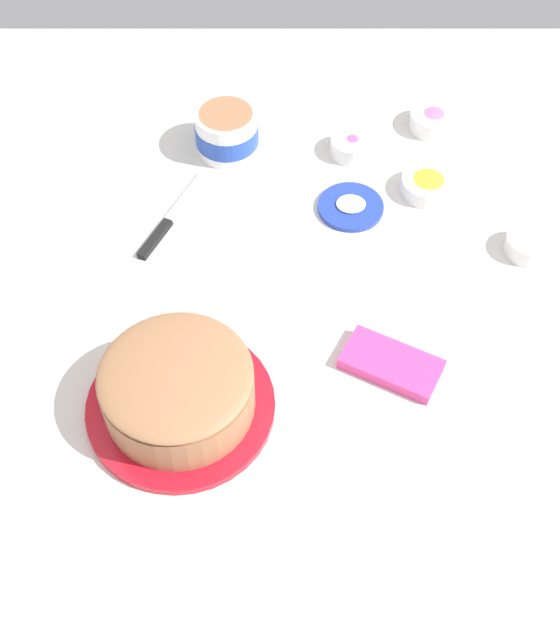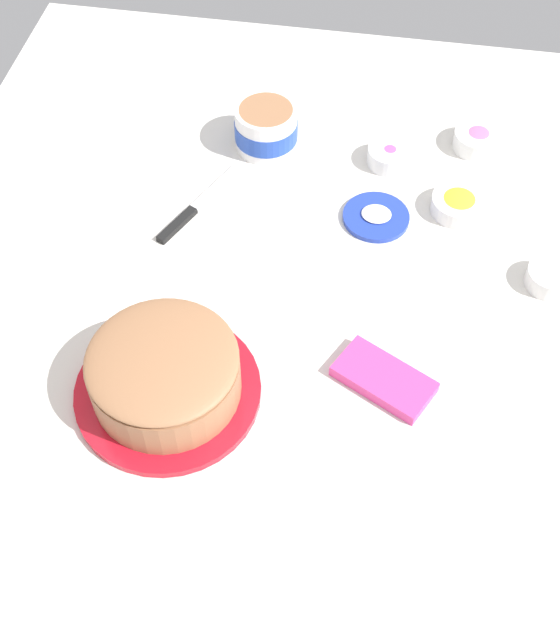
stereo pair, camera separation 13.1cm
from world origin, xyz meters
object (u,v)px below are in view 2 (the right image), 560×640
spreading_knife (194,209)px  sprinkle_bowl_pink (477,139)px  sprinkle_bowl_rainbow (389,155)px  frosting_tub (266,127)px  sprinkle_bowl_orange (550,277)px  candy_box_lower (384,379)px  frosted_cake (165,376)px  frosting_tub_lid (376,217)px  sprinkle_bowl_yellow (458,204)px

spreading_knife → sprinkle_bowl_pink: sprinkle_bowl_pink is taller
sprinkle_bowl_rainbow → sprinkle_bowl_pink: bearing=24.2°
frosting_tub → sprinkle_bowl_pink: frosting_tub is taller
sprinkle_bowl_orange → candy_box_lower: sprinkle_bowl_orange is taller
frosted_cake → frosting_tub: (0.05, 0.59, -0.01)m
frosted_cake → frosting_tub_lid: size_ratio=2.38×
sprinkle_bowl_pink → candy_box_lower: 0.59m
spreading_knife → sprinkle_bowl_orange: sprinkle_bowl_orange is taller
frosted_cake → sprinkle_bowl_yellow: frosted_cake is taller
frosted_cake → sprinkle_bowl_pink: frosted_cake is taller
frosting_tub_lid → candy_box_lower: bearing=-82.6°
frosted_cake → sprinkle_bowl_pink: 0.80m
sprinkle_bowl_orange → frosting_tub_lid: bearing=161.2°
frosting_tub_lid → sprinkle_bowl_pink: 0.29m
frosting_tub → spreading_knife: size_ratio=0.55×
frosting_tub → sprinkle_bowl_rainbow: bearing=-2.5°
frosting_tub_lid → sprinkle_bowl_yellow: size_ratio=1.23×
candy_box_lower → frosting_tub: bearing=145.8°
frosted_cake → sprinkle_bowl_orange: bearing=28.7°
frosting_tub → spreading_knife: bearing=-116.4°
sprinkle_bowl_rainbow → candy_box_lower: size_ratio=0.55×
frosted_cake → candy_box_lower: 0.34m
spreading_knife → frosting_tub: bearing=63.6°
sprinkle_bowl_pink → sprinkle_bowl_orange: sprinkle_bowl_pink is taller
sprinkle_bowl_rainbow → candy_box_lower: 0.50m
frosting_tub_lid → sprinkle_bowl_yellow: bearing=17.5°
frosted_cake → sprinkle_bowl_orange: 0.67m
sprinkle_bowl_yellow → candy_box_lower: 0.41m
sprinkle_bowl_orange → candy_box_lower: size_ratio=0.53×
frosting_tub_lid → sprinkle_bowl_rainbow: size_ratio=1.45×
frosting_tub_lid → sprinkle_bowl_pink: size_ratio=1.31×
frosting_tub_lid → spreading_knife: (-0.33, -0.04, -0.00)m
sprinkle_bowl_rainbow → frosted_cake: bearing=-116.7°
frosted_cake → sprinkle_bowl_yellow: 0.64m
sprinkle_bowl_orange → sprinkle_bowl_pink: bearing=111.5°
sprinkle_bowl_pink → candy_box_lower: sprinkle_bowl_pink is taller
sprinkle_bowl_rainbow → spreading_knife: bearing=-150.9°
sprinkle_bowl_rainbow → candy_box_lower: bearing=-85.9°
sprinkle_bowl_orange → frosting_tub: bearing=153.5°
sprinkle_bowl_orange → sprinkle_bowl_rainbow: bearing=139.0°
sprinkle_bowl_yellow → candy_box_lower: bearing=-104.0°
sprinkle_bowl_rainbow → sprinkle_bowl_orange: bearing=-41.0°
spreading_knife → candy_box_lower: candy_box_lower is taller
spreading_knife → sprinkle_bowl_yellow: sprinkle_bowl_yellow is taller
sprinkle_bowl_pink → spreading_knife: bearing=-152.5°
frosting_tub_lid → sprinkle_bowl_orange: bearing=-18.8°
frosting_tub_lid → frosted_cake: bearing=-123.5°
frosted_cake → frosting_tub_lid: frosted_cake is taller
sprinkle_bowl_rainbow → candy_box_lower: (0.04, -0.50, -0.01)m
frosted_cake → spreading_knife: 0.39m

